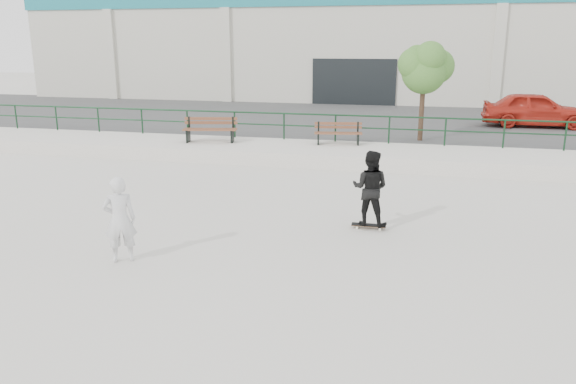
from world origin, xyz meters
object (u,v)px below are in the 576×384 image
(red_car, at_px, (536,109))
(seated_skater, at_px, (120,220))
(tree, at_px, (425,67))
(bench_left, at_px, (210,130))
(bench_right, at_px, (338,133))
(skateboard, at_px, (369,225))
(standing_skater, at_px, (370,188))

(red_car, relative_size, seated_skater, 2.66)
(tree, bearing_deg, seated_skater, -113.28)
(bench_left, xyz_separation_m, red_car, (12.56, 7.10, 0.31))
(bench_left, xyz_separation_m, bench_right, (4.75, 0.64, -0.06))
(tree, xyz_separation_m, seated_skater, (-5.46, -12.70, -2.42))
(bench_right, distance_m, seated_skater, 11.41)
(skateboard, bearing_deg, seated_skater, -146.77)
(bench_left, distance_m, red_car, 14.43)
(skateboard, height_order, seated_skater, seated_skater)
(red_car, height_order, skateboard, red_car)
(tree, height_order, standing_skater, tree)
(red_car, bearing_deg, seated_skater, 149.50)
(skateboard, bearing_deg, tree, 82.35)
(skateboard, bearing_deg, red_car, 66.29)
(bench_right, relative_size, seated_skater, 1.07)
(red_car, bearing_deg, skateboard, 157.88)
(bench_right, bearing_deg, standing_skater, -86.24)
(bench_left, distance_m, standing_skater, 9.97)
(red_car, bearing_deg, tree, 135.11)
(seated_skater, bearing_deg, standing_skater, -176.23)
(bench_right, relative_size, skateboard, 2.29)
(standing_skater, bearing_deg, seated_skater, 42.56)
(bench_left, relative_size, red_car, 0.46)
(skateboard, bearing_deg, bench_right, 102.04)
(bench_right, relative_size, tree, 0.49)
(standing_skater, bearing_deg, bench_right, -68.63)
(red_car, relative_size, skateboard, 5.73)
(bench_left, distance_m, bench_right, 4.79)
(bench_right, distance_m, tree, 4.10)
(tree, bearing_deg, skateboard, -95.94)
(tree, bearing_deg, bench_left, -164.02)
(bench_right, height_order, skateboard, bench_right)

